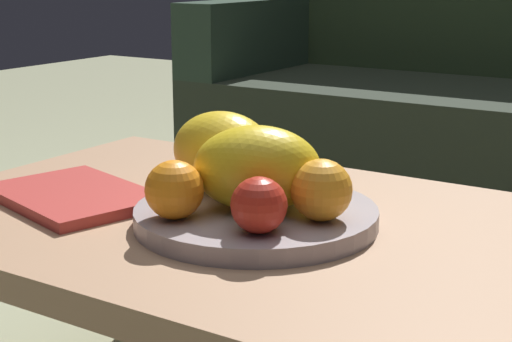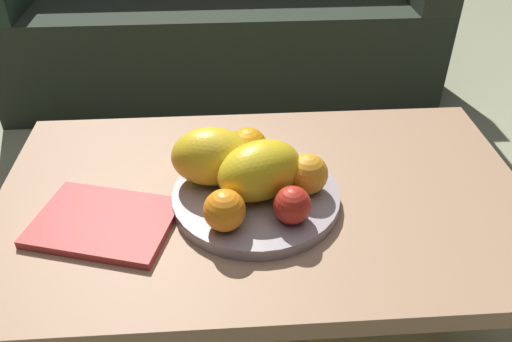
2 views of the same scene
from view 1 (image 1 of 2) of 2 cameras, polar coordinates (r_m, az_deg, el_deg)
name	(u,v)px [view 1 (image 1 of 2)]	position (r m, az deg, el deg)	size (l,w,h in m)	color
coffee_table	(277,252)	(1.10, 1.47, -5.73)	(1.07, 0.64, 0.39)	tan
couch	(503,120)	(2.35, 17.08, 3.48)	(1.70, 0.70, 0.90)	#252D21
fruit_bowl	(256,216)	(1.08, 0.00, -3.22)	(0.33, 0.33, 0.03)	#A19498
melon_large_front	(257,168)	(1.05, 0.07, 0.20)	(0.17, 0.11, 0.11)	yellow
melon_smaller_beside	(223,151)	(1.14, -2.37, 1.40)	(0.15, 0.11, 0.11)	yellow
orange_front	(286,162)	(1.15, 2.16, 0.64)	(0.08, 0.08, 0.08)	orange
orange_left	(321,190)	(1.01, 4.66, -1.35)	(0.08, 0.08, 0.08)	orange
orange_right	(174,190)	(1.02, -5.81, -1.33)	(0.08, 0.08, 0.08)	orange
apple_front	(259,205)	(0.96, 0.21, -2.44)	(0.07, 0.07, 0.07)	red
banana_bunch	(272,172)	(1.13, 1.15, -0.09)	(0.17, 0.11, 0.06)	yellow
magazine	(74,196)	(1.21, -12.78, -1.73)	(0.25, 0.18, 0.02)	#B83933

